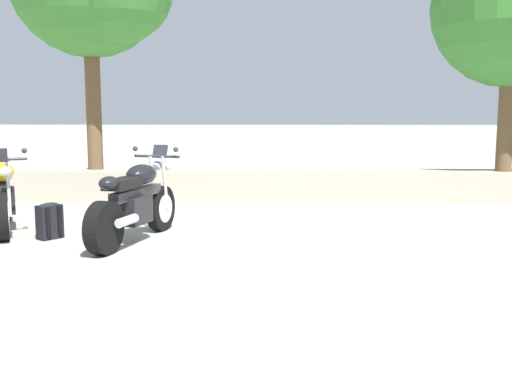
{
  "coord_description": "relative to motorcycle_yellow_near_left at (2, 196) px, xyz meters",
  "views": [
    {
      "loc": [
        0.31,
        -6.04,
        1.65
      ],
      "look_at": [
        0.1,
        1.2,
        0.65
      ],
      "focal_mm": 41.9,
      "sensor_mm": 36.0,
      "label": 1
    }
  ],
  "objects": [
    {
      "name": "motorcycle_black_centre",
      "position": [
        1.97,
        -0.59,
        0.0
      ],
      "size": [
        0.86,
        2.03,
        1.18
      ],
      "color": "black",
      "rests_on": "ground"
    },
    {
      "name": "motorcycle_yellow_near_left",
      "position": [
        0.0,
        0.0,
        0.0
      ],
      "size": [
        1.07,
        1.95,
        1.18
      ],
      "color": "black",
      "rests_on": "ground"
    },
    {
      "name": "rider_backpack",
      "position": [
        0.82,
        -0.48,
        -0.24
      ],
      "size": [
        0.35,
        0.35,
        0.47
      ],
      "color": "black",
      "rests_on": "ground"
    },
    {
      "name": "ground_plane",
      "position": [
        3.39,
        -1.91,
        -0.49
      ],
      "size": [
        120.0,
        120.0,
        0.0
      ],
      "primitive_type": "plane",
      "color": "#A3A099"
    },
    {
      "name": "stone_wall",
      "position": [
        3.39,
        2.89,
        -0.21
      ],
      "size": [
        36.0,
        0.8,
        0.55
      ],
      "primitive_type": "cube",
      "color": "#A89E89",
      "rests_on": "ground"
    }
  ]
}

